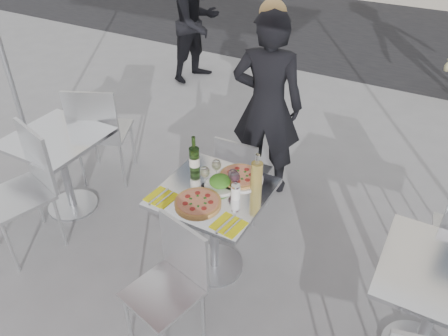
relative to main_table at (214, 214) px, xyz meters
The scene contains 23 objects.
ground 0.54m from the main_table, ahead, with size 80.00×80.00×0.00m, color slate.
street_asphalt 6.52m from the main_table, 90.00° to the left, with size 24.00×5.00×0.00m, color black.
main_table is the anchor object (origin of this frame).
side_table_left 1.50m from the main_table, behind, with size 0.72×0.72×0.75m.
side_table_right 1.50m from the main_table, ahead, with size 0.72×0.72×0.75m.
chair_far 0.64m from the main_table, 99.82° to the left, with size 0.39×0.40×0.82m.
chair_near 0.60m from the main_table, 84.84° to the right, with size 0.48×0.49×0.87m.
side_chair_lfar 1.56m from the main_table, 162.64° to the left, with size 0.62×0.62×1.01m.
side_chair_lnear 1.47m from the main_table, 163.25° to the right, with size 0.58×0.59×1.02m.
woman_diner 1.20m from the main_table, 96.11° to the left, with size 0.62×0.41×1.70m, color black.
pedestrian_a 3.67m from the main_table, 123.58° to the left, with size 0.77×0.60×1.59m, color black.
pizza_near 0.28m from the main_table, 97.54° to the right, with size 0.31×0.31×0.02m.
pizza_far 0.33m from the main_table, 66.42° to the left, with size 0.33×0.33×0.03m.
salad_plate 0.26m from the main_table, 77.69° to the left, with size 0.22×0.22×0.09m.
wine_bottle 0.42m from the main_table, 150.51° to the left, with size 0.07×0.08×0.29m.
carafe 0.44m from the main_table, 31.96° to the left, with size 0.08×0.08×0.29m.
sugar_shaker 0.31m from the main_table, ahead, with size 0.06×0.06×0.11m.
wineglass_white_a 0.33m from the main_table, 161.06° to the left, with size 0.07×0.07×0.16m.
wineglass_white_b 0.35m from the main_table, 111.65° to the left, with size 0.07×0.07×0.16m.
wineglass_red_a 0.35m from the main_table, 31.56° to the left, with size 0.07×0.07×0.16m.
wineglass_red_b 0.35m from the main_table, 43.11° to the left, with size 0.07×0.07×0.16m.
napkin_left 0.41m from the main_table, 139.60° to the right, with size 0.20×0.20×0.01m.
napkin_right 0.42m from the main_table, 44.45° to the right, with size 0.20×0.20×0.01m.
Camera 1 is at (1.20, -2.02, 2.60)m, focal length 35.00 mm.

